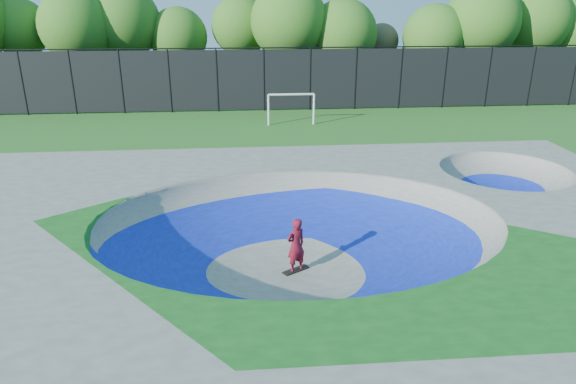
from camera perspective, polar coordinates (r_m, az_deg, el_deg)
name	(u,v)px	position (r m, az deg, el deg)	size (l,w,h in m)	color
ground	(298,267)	(14.36, 1.17, -8.38)	(120.00, 120.00, 0.00)	#225B19
skate_deck	(299,243)	(14.01, 1.19, -5.70)	(22.00, 14.00, 1.50)	gray
skater	(296,246)	(13.82, 0.88, -5.97)	(0.57, 0.37, 1.56)	red
skateboard	(296,270)	(14.17, 0.86, -8.68)	(0.78, 0.22, 0.05)	black
soccer_goal	(291,103)	(30.08, 0.37, 9.84)	(2.77, 0.12, 1.82)	silver
fence	(264,78)	(33.84, -2.67, 12.50)	(48.09, 0.09, 4.04)	black
treeline	(241,26)	(38.31, -5.21, 17.94)	(52.16, 7.41, 8.60)	#432D21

